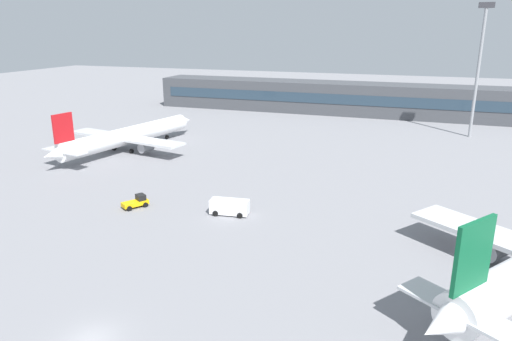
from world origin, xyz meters
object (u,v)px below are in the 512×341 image
floodlight_tower_west (479,63)px  baggage_tug_yellow (137,202)px  airplane_mid (129,135)px  service_van_white (229,207)px

floodlight_tower_west → baggage_tug_yellow: bearing=-126.3°
baggage_tug_yellow → floodlight_tower_west: floodlight_tower_west is taller
airplane_mid → baggage_tug_yellow: 34.20m
baggage_tug_yellow → airplane_mid: bearing=125.3°
baggage_tug_yellow → service_van_white: size_ratio=0.71×
airplane_mid → floodlight_tower_west: floodlight_tower_west is taller
airplane_mid → service_van_white: bearing=-38.2°
airplane_mid → floodlight_tower_west: (67.39, 37.00, 13.85)m
baggage_tug_yellow → floodlight_tower_west: size_ratio=0.13×
baggage_tug_yellow → service_van_white: service_van_white is taller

